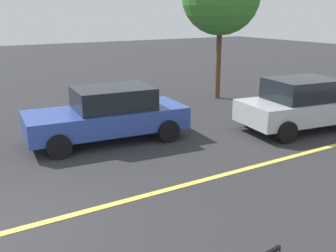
# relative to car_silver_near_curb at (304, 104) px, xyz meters

# --- Properties ---
(lane_marking_centre) EXTENTS (28.00, 0.16, 0.01)m
(lane_marking_centre) POSITION_rel_car_silver_near_curb_xyz_m (-6.36, -1.58, -0.81)
(lane_marking_centre) COLOR #E0D14C
(car_silver_near_curb) EXTENTS (4.47, 2.46, 1.63)m
(car_silver_near_curb) POSITION_rel_car_silver_near_curb_xyz_m (0.00, 0.00, 0.00)
(car_silver_near_curb) COLOR #B7BABF
(car_silver_near_curb) RESTS_ON ground_plane
(car_blue_approaching) EXTENTS (4.67, 2.37, 1.54)m
(car_blue_approaching) POSITION_rel_car_silver_near_curb_xyz_m (-5.71, 2.15, -0.03)
(car_blue_approaching) COLOR #2D479E
(car_blue_approaching) RESTS_ON ground_plane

